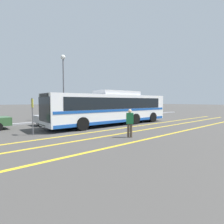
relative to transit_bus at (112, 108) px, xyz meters
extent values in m
plane|color=#423F3D|center=(-0.53, 0.03, -1.57)|extent=(220.00, 220.00, 0.00)
cube|color=gold|center=(-0.02, -2.20, -1.57)|extent=(32.27, 0.20, 0.01)
cube|color=gold|center=(-0.02, -3.88, -1.57)|extent=(32.27, 0.20, 0.01)
cube|color=gold|center=(-0.02, -6.05, -1.57)|extent=(32.27, 0.20, 0.01)
cube|color=#99999E|center=(-0.02, 5.38, -1.50)|extent=(40.27, 0.36, 0.15)
cube|color=white|center=(-0.02, 0.00, -0.05)|extent=(12.32, 2.78, 2.41)
cube|color=black|center=(-0.02, 0.00, 0.41)|extent=(10.60, 2.79, 0.96)
cube|color=#194CA5|center=(-0.02, 0.00, -0.19)|extent=(12.07, 2.82, 0.20)
cube|color=#194CA5|center=(-0.02, 0.00, -1.13)|extent=(12.07, 2.81, 0.24)
cube|color=black|center=(-6.17, 0.12, 0.01)|extent=(0.08, 2.25, 1.74)
cube|color=black|center=(-6.17, 0.12, 1.01)|extent=(0.07, 1.79, 0.24)
cube|color=silver|center=(0.59, -0.01, 1.35)|extent=(4.33, 2.12, 0.38)
cube|color=black|center=(-6.45, 0.12, -1.02)|extent=(0.08, 1.91, 0.04)
cube|color=black|center=(-6.45, 0.12, -1.22)|extent=(0.08, 1.91, 0.04)
cylinder|color=black|center=(-3.85, -1.15, -1.07)|extent=(1.01, 0.30, 1.00)
cylinder|color=black|center=(-3.80, 1.30, -1.07)|extent=(1.01, 0.30, 1.00)
cylinder|color=black|center=(1.80, -1.26, -1.07)|extent=(1.01, 0.30, 1.00)
cylinder|color=black|center=(1.84, 1.19, -1.07)|extent=(1.01, 0.30, 1.00)
cylinder|color=black|center=(4.37, -1.31, -1.07)|extent=(1.01, 0.30, 1.00)
cylinder|color=black|center=(4.42, 1.14, -1.07)|extent=(1.01, 0.30, 1.00)
cube|color=#9E9EA3|center=(-3.65, 3.50, -0.97)|extent=(4.26, 1.95, 0.60)
cube|color=black|center=(-3.54, 3.50, -0.40)|extent=(1.81, 1.67, 0.55)
cylinder|color=black|center=(-4.93, 2.59, -1.27)|extent=(0.60, 0.21, 0.60)
cylinder|color=black|center=(-4.98, 4.35, -1.27)|extent=(0.60, 0.21, 0.60)
cylinder|color=black|center=(-2.32, 2.65, -1.27)|extent=(0.60, 0.21, 0.60)
cylinder|color=black|center=(-2.36, 4.41, -1.27)|extent=(0.60, 0.21, 0.60)
cube|color=#4C3823|center=(1.73, 3.29, -0.91)|extent=(4.08, 2.08, 0.73)
cube|color=black|center=(1.83, 3.29, -0.26)|extent=(1.75, 1.76, 0.56)
cylinder|color=black|center=(0.52, 2.33, -1.27)|extent=(0.61, 0.22, 0.60)
cylinder|color=black|center=(0.45, 4.15, -1.27)|extent=(0.61, 0.22, 0.60)
cylinder|color=black|center=(3.00, 2.42, -1.27)|extent=(0.61, 0.22, 0.60)
cylinder|color=black|center=(2.93, 4.25, -1.27)|extent=(0.61, 0.22, 0.60)
cylinder|color=brown|center=(-2.88, -5.12, -1.17)|extent=(0.14, 0.14, 0.82)
cylinder|color=brown|center=(-3.00, -5.01, -1.17)|extent=(0.14, 0.14, 0.82)
cube|color=#1E723F|center=(-2.94, -5.06, -0.43)|extent=(0.46, 0.44, 0.65)
sphere|color=beige|center=(-2.94, -5.06, 0.00)|extent=(0.22, 0.22, 0.22)
cylinder|color=#59595E|center=(-7.13, -0.55, -0.39)|extent=(0.07, 0.07, 2.37)
cube|color=yellow|center=(-7.13, -0.55, 0.47)|extent=(0.04, 0.40, 0.56)
cylinder|color=#59595E|center=(-1.80, 6.31, 1.82)|extent=(0.14, 0.14, 6.80)
sphere|color=silver|center=(-1.80, 6.31, 5.48)|extent=(0.51, 0.51, 0.51)
camera|label=1|loc=(-10.45, -12.24, 0.59)|focal=28.00mm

